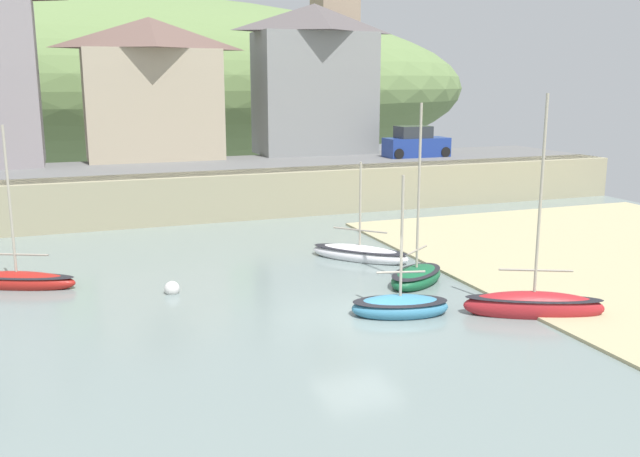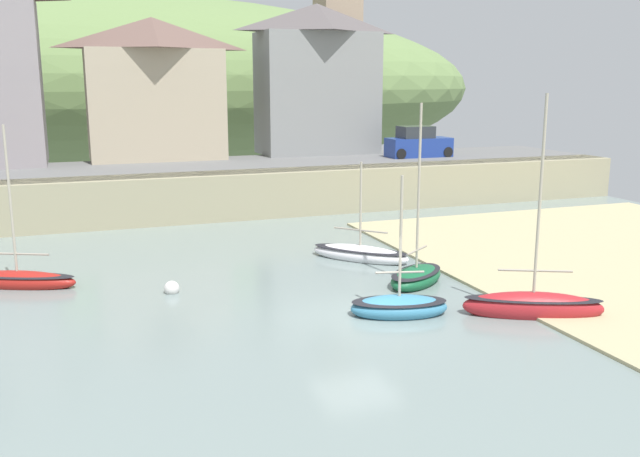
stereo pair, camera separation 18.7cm
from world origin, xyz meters
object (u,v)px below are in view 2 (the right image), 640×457
at_px(sailboat_white_hull, 416,276).
at_px(mooring_buoy, 172,288).
at_px(sailboat_blue_trim, 18,279).
at_px(parked_car_by_wall, 418,144).
at_px(dinghy_open_wooden, 399,306).
at_px(waterfront_building_centre, 154,88).
at_px(church_with_spire, 338,20).
at_px(sailboat_far_left, 360,254).
at_px(sailboat_tall_mast, 533,305).
at_px(waterfront_building_right, 317,79).

relative_size(sailboat_white_hull, mooring_buoy, 12.49).
height_order(sailboat_blue_trim, parked_car_by_wall, sailboat_blue_trim).
distance_m(dinghy_open_wooden, sailboat_white_hull, 3.50).
relative_size(waterfront_building_centre, church_with_spire, 0.48).
xyz_separation_m(sailboat_white_hull, parked_car_by_wall, (9.57, 18.10, 2.92)).
bearing_deg(waterfront_building_centre, sailboat_far_left, -73.23).
relative_size(waterfront_building_centre, dinghy_open_wooden, 1.88).
bearing_deg(mooring_buoy, parked_car_by_wall, 42.14).
relative_size(church_with_spire, sailboat_tall_mast, 2.52).
bearing_deg(dinghy_open_wooden, sailboat_white_hull, 68.35).
bearing_deg(waterfront_building_centre, parked_car_by_wall, -15.94).
distance_m(sailboat_blue_trim, parked_car_by_wall, 26.85).
bearing_deg(sailboat_far_left, waterfront_building_centre, 153.67).
relative_size(sailboat_far_left, parked_car_by_wall, 1.01).
distance_m(waterfront_building_centre, sailboat_white_hull, 24.30).
distance_m(waterfront_building_right, sailboat_white_hull, 24.06).
height_order(church_with_spire, sailboat_far_left, church_with_spire).
distance_m(dinghy_open_wooden, parked_car_by_wall, 24.11).
bearing_deg(church_with_spire, waterfront_building_right, -126.83).
relative_size(waterfront_building_centre, sailboat_tall_mast, 1.22).
bearing_deg(church_with_spire, waterfront_building_centre, -163.54).
height_order(waterfront_building_centre, mooring_buoy, waterfront_building_centre).
distance_m(church_with_spire, sailboat_tall_mast, 33.37).
bearing_deg(sailboat_white_hull, sailboat_tall_mast, -105.32).
height_order(waterfront_building_centre, dinghy_open_wooden, waterfront_building_centre).
relative_size(waterfront_building_right, sailboat_far_left, 2.32).
bearing_deg(sailboat_blue_trim, church_with_spire, 72.06).
height_order(waterfront_building_right, sailboat_tall_mast, waterfront_building_right).
distance_m(dinghy_open_wooden, sailboat_tall_mast, 4.10).
bearing_deg(sailboat_far_left, waterfront_building_right, 122.31).
bearing_deg(sailboat_tall_mast, church_with_spire, 104.98).
bearing_deg(waterfront_building_centre, sailboat_white_hull, -74.68).
bearing_deg(sailboat_blue_trim, sailboat_far_left, 22.35).
height_order(sailboat_tall_mast, parked_car_by_wall, sailboat_tall_mast).
bearing_deg(dinghy_open_wooden, waterfront_building_centre, 113.96).
distance_m(parked_car_by_wall, mooring_buoy, 24.39).
height_order(church_with_spire, mooring_buoy, church_with_spire).
height_order(sailboat_white_hull, sailboat_tall_mast, sailboat_tall_mast).
bearing_deg(church_with_spire, parked_car_by_wall, -75.37).
xyz_separation_m(waterfront_building_right, dinghy_open_wooden, (-6.43, -25.41, -7.04)).
xyz_separation_m(waterfront_building_centre, sailboat_blue_trim, (-7.17, -18.15, -6.45)).
height_order(church_with_spire, sailboat_blue_trim, church_with_spire).
xyz_separation_m(sailboat_blue_trim, dinghy_open_wooden, (11.29, -7.26, -0.01)).
bearing_deg(waterfront_building_centre, church_with_spire, 16.46).
bearing_deg(parked_car_by_wall, waterfront_building_centre, 164.40).
distance_m(waterfront_building_right, sailboat_tall_mast, 27.96).
relative_size(sailboat_blue_trim, parked_car_by_wall, 1.42).
distance_m(church_with_spire, dinghy_open_wooden, 32.85).
relative_size(church_with_spire, mooring_buoy, 33.53).
bearing_deg(sailboat_far_left, dinghy_open_wooden, -56.18).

